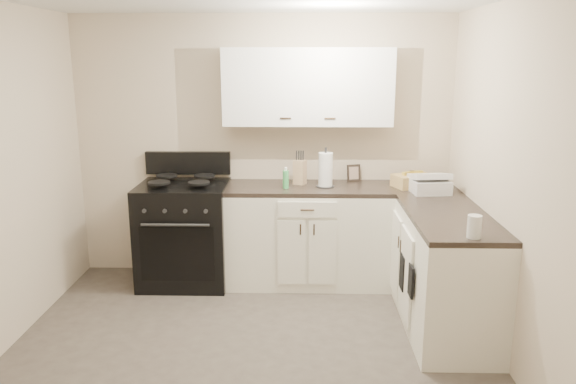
{
  "coord_description": "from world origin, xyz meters",
  "views": [
    {
      "loc": [
        0.36,
        -3.57,
        2.11
      ],
      "look_at": [
        0.26,
        0.85,
        1.04
      ],
      "focal_mm": 35.0,
      "sensor_mm": 36.0,
      "label": 1
    }
  ],
  "objects_px": {
    "wicker_basket": "(413,181)",
    "countertop_grill": "(429,186)",
    "knife_block": "(300,172)",
    "stove": "(185,235)",
    "paper_towel": "(325,170)"
  },
  "relations": [
    {
      "from": "stove",
      "to": "wicker_basket",
      "type": "bearing_deg",
      "value": 0.53
    },
    {
      "from": "stove",
      "to": "countertop_grill",
      "type": "relative_size",
      "value": 3.13
    },
    {
      "from": "knife_block",
      "to": "wicker_basket",
      "type": "relative_size",
      "value": 0.66
    },
    {
      "from": "paper_towel",
      "to": "wicker_basket",
      "type": "xyz_separation_m",
      "value": [
        0.81,
        0.01,
        -0.1
      ]
    },
    {
      "from": "stove",
      "to": "wicker_basket",
      "type": "relative_size",
      "value": 2.89
    },
    {
      "from": "paper_towel",
      "to": "stove",
      "type": "bearing_deg",
      "value": -179.7
    },
    {
      "from": "wicker_basket",
      "to": "paper_towel",
      "type": "bearing_deg",
      "value": -179.09
    },
    {
      "from": "knife_block",
      "to": "wicker_basket",
      "type": "distance_m",
      "value": 1.05
    },
    {
      "from": "paper_towel",
      "to": "wicker_basket",
      "type": "height_order",
      "value": "paper_towel"
    },
    {
      "from": "knife_block",
      "to": "countertop_grill",
      "type": "height_order",
      "value": "knife_block"
    },
    {
      "from": "wicker_basket",
      "to": "countertop_grill",
      "type": "relative_size",
      "value": 1.08
    },
    {
      "from": "paper_towel",
      "to": "countertop_grill",
      "type": "distance_m",
      "value": 0.94
    },
    {
      "from": "knife_block",
      "to": "wicker_basket",
      "type": "height_order",
      "value": "knife_block"
    },
    {
      "from": "stove",
      "to": "paper_towel",
      "type": "distance_m",
      "value": 1.47
    },
    {
      "from": "paper_towel",
      "to": "countertop_grill",
      "type": "bearing_deg",
      "value": -12.65
    }
  ]
}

